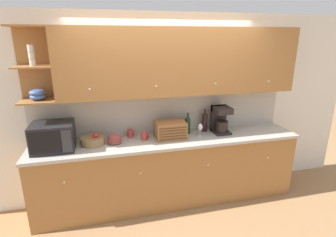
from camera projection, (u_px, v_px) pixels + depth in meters
ground_plane at (165, 189)px, 4.11m from camera, size 24.00×24.00×0.00m
wall_back at (164, 109)px, 3.75m from camera, size 5.99×0.06×2.60m
counter_unit at (170, 170)px, 3.69m from camera, size 3.61×0.62×0.96m
backsplash_panel at (165, 113)px, 3.73m from camera, size 3.59×0.01×0.58m
upper_cabinets at (180, 62)px, 3.41m from camera, size 3.59×0.36×0.86m
microwave at (53, 137)px, 3.16m from camera, size 0.49×0.39×0.33m
fruit_basket at (93, 140)px, 3.35m from camera, size 0.30×0.30×0.16m
bowl_stack_on_counter at (115, 139)px, 3.39m from camera, size 0.20×0.20×0.12m
mug at (130, 133)px, 3.60m from camera, size 0.09×0.08×0.10m
mug_blue_second at (145, 136)px, 3.51m from camera, size 0.10×0.09×0.11m
bread_box at (170, 130)px, 3.54m from camera, size 0.40×0.28×0.23m
second_wine_bottle at (188, 124)px, 3.72m from camera, size 0.07×0.07×0.30m
wine_glass at (200, 128)px, 3.63m from camera, size 0.07×0.07×0.18m
wine_bottle at (205, 121)px, 3.80m from camera, size 0.08×0.08×0.34m
coffee_maker at (221, 119)px, 3.74m from camera, size 0.23×0.26×0.39m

